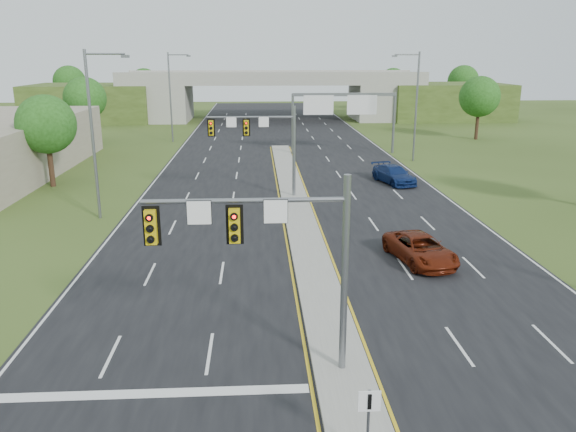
# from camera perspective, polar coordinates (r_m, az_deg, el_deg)

# --- Properties ---
(ground) EXTENTS (240.00, 240.00, 0.00)m
(ground) POSITION_cam_1_polar(r_m,az_deg,el_deg) (20.37, 5.48, -15.44)
(ground) COLOR #364719
(ground) RESTS_ON ground
(road) EXTENTS (24.00, 160.00, 0.02)m
(road) POSITION_cam_1_polar(r_m,az_deg,el_deg) (53.30, -0.12, 4.53)
(road) COLOR black
(road) RESTS_ON ground
(median) EXTENTS (2.00, 54.00, 0.16)m
(median) POSITION_cam_1_polar(r_m,az_deg,el_deg) (41.61, 0.79, 1.37)
(median) COLOR gray
(median) RESTS_ON road
(lane_markings) EXTENTS (23.72, 160.00, 0.01)m
(lane_markings) POSITION_cam_1_polar(r_m,az_deg,el_deg) (47.33, -0.44, 3.07)
(lane_markings) COLOR gold
(lane_markings) RESTS_ON road
(signal_mast_near) EXTENTS (6.62, 0.60, 7.00)m
(signal_mast_near) POSITION_cam_1_polar(r_m,az_deg,el_deg) (18.08, -1.21, -2.97)
(signal_mast_near) COLOR slate
(signal_mast_near) RESTS_ON ground
(signal_mast_far) EXTENTS (6.62, 0.60, 7.00)m
(signal_mast_far) POSITION_cam_1_polar(r_m,az_deg,el_deg) (42.50, -2.45, 8.03)
(signal_mast_far) COLOR slate
(signal_mast_far) RESTS_ON ground
(keep_right_sign) EXTENTS (0.60, 0.13, 2.20)m
(keep_right_sign) POSITION_cam_1_polar(r_m,az_deg,el_deg) (15.82, 8.20, -19.23)
(keep_right_sign) COLOR slate
(keep_right_sign) RESTS_ON ground
(sign_gantry) EXTENTS (11.58, 0.44, 6.67)m
(sign_gantry) POSITION_cam_1_polar(r_m,az_deg,el_deg) (63.04, 5.56, 11.03)
(sign_gantry) COLOR slate
(sign_gantry) RESTS_ON ground
(overpass) EXTENTS (80.00, 14.00, 8.10)m
(overpass) POSITION_cam_1_polar(r_m,az_deg,el_deg) (97.46, -1.60, 11.83)
(overpass) COLOR gray
(overpass) RESTS_ON ground
(lightpole_l_mid) EXTENTS (2.85, 0.25, 11.00)m
(lightpole_l_mid) POSITION_cam_1_polar(r_m,az_deg,el_deg) (38.86, -19.03, 8.48)
(lightpole_l_mid) COLOR slate
(lightpole_l_mid) RESTS_ON ground
(lightpole_l_far) EXTENTS (2.85, 0.25, 11.00)m
(lightpole_l_far) POSITION_cam_1_polar(r_m,az_deg,el_deg) (73.05, -11.73, 12.13)
(lightpole_l_far) COLOR slate
(lightpole_l_far) RESTS_ON ground
(lightpole_r_far) EXTENTS (2.85, 0.25, 11.00)m
(lightpole_r_far) POSITION_cam_1_polar(r_m,az_deg,el_deg) (59.57, 12.74, 11.27)
(lightpole_r_far) COLOR slate
(lightpole_r_far) RESTS_ON ground
(tree_l_near) EXTENTS (4.80, 4.80, 7.60)m
(tree_l_near) POSITION_cam_1_polar(r_m,az_deg,el_deg) (50.47, -23.36, 8.53)
(tree_l_near) COLOR #382316
(tree_l_near) RESTS_ON ground
(tree_l_mid) EXTENTS (5.20, 5.20, 8.12)m
(tree_l_mid) POSITION_cam_1_polar(r_m,az_deg,el_deg) (75.37, -19.93, 11.18)
(tree_l_mid) COLOR #382316
(tree_l_mid) RESTS_ON ground
(tree_r_mid) EXTENTS (5.20, 5.20, 8.12)m
(tree_r_mid) POSITION_cam_1_polar(r_m,az_deg,el_deg) (77.88, 18.89, 11.40)
(tree_r_mid) COLOR #382316
(tree_r_mid) RESTS_ON ground
(tree_back_a) EXTENTS (6.00, 6.00, 8.85)m
(tree_back_a) POSITION_cam_1_polar(r_m,az_deg,el_deg) (116.68, -21.31, 12.59)
(tree_back_a) COLOR #382316
(tree_back_a) RESTS_ON ground
(tree_back_b) EXTENTS (5.60, 5.60, 8.32)m
(tree_back_b) POSITION_cam_1_polar(r_m,az_deg,el_deg) (113.27, -14.38, 12.92)
(tree_back_b) COLOR #382316
(tree_back_b) RESTS_ON ground
(tree_back_c) EXTENTS (5.60, 5.60, 8.32)m
(tree_back_c) POSITION_cam_1_polar(r_m,az_deg,el_deg) (114.47, 10.60, 13.17)
(tree_back_c) COLOR #382316
(tree_back_c) RESTS_ON ground
(tree_back_d) EXTENTS (6.00, 6.00, 8.85)m
(tree_back_d) POSITION_cam_1_polar(r_m,az_deg,el_deg) (118.53, 17.37, 12.98)
(tree_back_d) COLOR #382316
(tree_back_d) RESTS_ON ground
(car_far_a) EXTENTS (3.38, 5.57, 1.44)m
(car_far_a) POSITION_cam_1_polar(r_m,az_deg,el_deg) (30.58, 13.30, -3.26)
(car_far_a) COLOR #581908
(car_far_a) RESTS_ON road
(car_far_b) EXTENTS (3.45, 5.57, 1.51)m
(car_far_b) POSITION_cam_1_polar(r_m,az_deg,el_deg) (49.13, 10.71, 4.17)
(car_far_b) COLOR #0D2053
(car_far_b) RESTS_ON road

